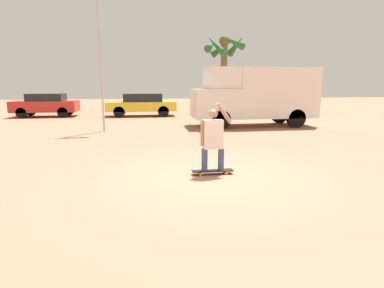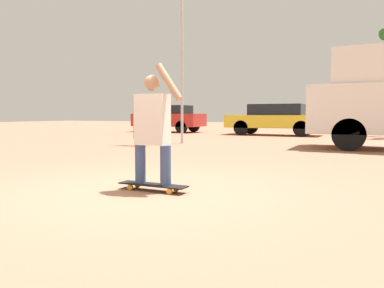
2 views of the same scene
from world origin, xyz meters
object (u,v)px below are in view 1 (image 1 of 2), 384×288
Objects in this scene: parked_car_yellow at (142,104)px; parked_car_red at (46,104)px; palm_tree_near_van at (224,53)px; skateboard at (213,171)px; person_skateboarder at (213,137)px; camper_van at (256,94)px; flagpole at (102,42)px.

parked_car_yellow is 1.14× the size of parked_car_red.
palm_tree_near_van is at bearing 1.57° from parked_car_red.
person_skateboarder is at bearing -180.00° from skateboard.
camper_van is 0.93× the size of flagpole.
flagpole is at bearing -103.23° from parked_car_yellow.
palm_tree_near_van is at bearing 74.44° from person_skateboarder.
parked_car_red reaches higher than parked_car_yellow.
flagpole is at bearing -174.81° from camper_van.
parked_car_yellow is (-1.68, 13.80, -0.08)m from person_skateboarder.
skateboard is 13.92m from parked_car_yellow.
palm_tree_near_van is (0.11, 6.79, 2.64)m from camper_van.
person_skateboarder is at bearing -61.30° from parked_car_red.
palm_tree_near_van is at bearing 45.51° from flagpole.
parked_car_red is (-7.87, 14.37, -0.08)m from person_skateboarder.
parked_car_red reaches higher than skateboard.
palm_tree_near_van reaches higher than parked_car_red.
camper_van is at bearing -46.07° from parked_car_yellow.
skateboard is 0.24× the size of parked_car_red.
camper_van is 7.58m from flagpole.
parked_car_red is 12.45m from palm_tree_near_van.
parked_car_yellow is 0.69× the size of flagpole.
camper_van is 1.53× the size of parked_car_red.
parked_car_yellow is at bearing 96.96° from person_skateboarder.
parked_car_yellow is at bearing -171.10° from palm_tree_near_van.
camper_van is 13.53m from parked_car_red.
flagpole reaches higher than camper_van.
person_skateboarder is at bearing -105.56° from palm_tree_near_van.
camper_van is (3.99, 7.91, 1.50)m from skateboard.
person_skateboarder is at bearing -66.03° from flagpole.
flagpole is at bearing 113.98° from skateboard.
parked_car_yellow is 0.82× the size of palm_tree_near_van.
palm_tree_near_van is 10.45m from flagpole.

